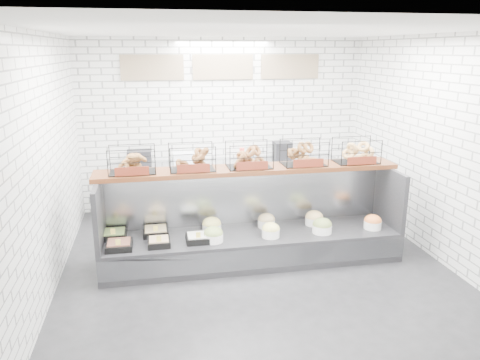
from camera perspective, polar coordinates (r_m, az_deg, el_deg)
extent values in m
plane|color=black|center=(6.26, 2.05, -10.84)|extent=(5.50, 5.50, 0.00)
cube|color=white|center=(8.41, -2.05, 6.78)|extent=(5.00, 0.02, 3.00)
cube|color=white|center=(5.75, -22.90, 1.39)|extent=(0.02, 5.50, 3.00)
cube|color=white|center=(6.76, 23.34, 3.34)|extent=(0.02, 5.50, 3.00)
cube|color=white|center=(5.61, 2.36, 17.75)|extent=(5.00, 5.50, 0.02)
cube|color=tan|center=(8.19, -10.65, 13.33)|extent=(1.05, 0.03, 0.42)
cube|color=tan|center=(8.29, -2.09, 13.60)|extent=(1.05, 0.03, 0.42)
cube|color=tan|center=(8.55, 6.11, 13.59)|extent=(1.05, 0.03, 0.42)
cube|color=black|center=(6.45, 1.47, -8.08)|extent=(4.00, 0.90, 0.40)
cube|color=#93969B|center=(6.05, 2.36, -9.53)|extent=(4.00, 0.03, 0.28)
cube|color=#93969B|center=(6.61, 0.74, -1.91)|extent=(4.00, 0.08, 0.80)
cube|color=black|center=(6.14, -16.82, -4.00)|extent=(0.06, 0.90, 0.80)
cube|color=black|center=(6.91, 17.69, -1.89)|extent=(0.06, 0.90, 0.80)
cube|color=black|center=(6.06, -14.52, -7.74)|extent=(0.32, 0.32, 0.08)
cube|color=brown|center=(6.04, -14.54, -7.44)|extent=(0.27, 0.27, 0.04)
cube|color=#FFE258|center=(5.92, -14.64, -7.37)|extent=(0.06, 0.01, 0.08)
cube|color=black|center=(6.41, -15.11, -6.46)|extent=(0.32, 0.32, 0.08)
cube|color=olive|center=(6.40, -15.13, -6.17)|extent=(0.27, 0.27, 0.04)
cube|color=#FFE258|center=(6.27, -15.23, -6.08)|extent=(0.06, 0.01, 0.08)
cube|color=black|center=(6.04, -9.85, -7.53)|extent=(0.28, 0.28, 0.08)
cube|color=tan|center=(6.02, -9.86, -7.22)|extent=(0.24, 0.24, 0.04)
cube|color=#FFE258|center=(5.91, -9.86, -7.10)|extent=(0.06, 0.01, 0.08)
cube|color=black|center=(6.39, -10.23, -6.24)|extent=(0.33, 0.33, 0.08)
cube|color=tan|center=(6.37, -10.24, -5.94)|extent=(0.28, 0.28, 0.04)
cube|color=#FFE258|center=(6.25, -10.25, -5.86)|extent=(0.06, 0.01, 0.08)
cube|color=black|center=(6.10, -5.18, -7.12)|extent=(0.30, 0.30, 0.08)
cube|color=silver|center=(6.08, -5.19, -6.82)|extent=(0.25, 0.25, 0.04)
cube|color=#FFE258|center=(5.97, -5.10, -6.70)|extent=(0.06, 0.01, 0.08)
cylinder|color=white|center=(6.08, -3.26, -7.01)|extent=(0.25, 0.25, 0.11)
ellipsoid|color=#80994D|center=(6.05, -3.27, -6.49)|extent=(0.25, 0.25, 0.17)
cylinder|color=white|center=(6.40, -3.46, -5.82)|extent=(0.26, 0.26, 0.11)
ellipsoid|color=#E7DF76|center=(6.38, -3.47, -5.31)|extent=(0.25, 0.25, 0.18)
cylinder|color=white|center=(6.23, 3.76, -6.45)|extent=(0.24, 0.24, 0.11)
ellipsoid|color=#E0D872|center=(6.20, 3.77, -5.93)|extent=(0.23, 0.23, 0.16)
cylinder|color=white|center=(6.55, 3.25, -5.28)|extent=(0.24, 0.24, 0.11)
ellipsoid|color=tan|center=(6.53, 3.25, -4.79)|extent=(0.24, 0.24, 0.17)
cylinder|color=white|center=(6.45, 9.96, -5.87)|extent=(0.27, 0.27, 0.11)
ellipsoid|color=olive|center=(6.42, 9.99, -5.37)|extent=(0.26, 0.26, 0.18)
cylinder|color=white|center=(6.72, 9.02, -4.93)|extent=(0.25, 0.25, 0.11)
ellipsoid|color=#E0BC72|center=(6.70, 9.04, -4.45)|extent=(0.25, 0.25, 0.17)
cylinder|color=white|center=(6.75, 15.85, -5.26)|extent=(0.24, 0.24, 0.11)
ellipsoid|color=orange|center=(6.73, 15.89, -4.78)|extent=(0.24, 0.24, 0.17)
cube|color=#401D0D|center=(6.31, 1.10, 1.31)|extent=(4.10, 0.50, 0.06)
cube|color=black|center=(6.14, -13.04, 2.41)|extent=(0.60, 0.38, 0.34)
cube|color=#5E1F11|center=(5.97, -13.04, 1.05)|extent=(0.42, 0.02, 0.11)
cube|color=black|center=(6.16, -5.89, 2.77)|extent=(0.60, 0.38, 0.34)
cube|color=#5E1F11|center=(5.98, -5.69, 1.42)|extent=(0.42, 0.02, 0.11)
cube|color=black|center=(6.27, 1.11, 3.08)|extent=(0.60, 0.38, 0.34)
cube|color=#5E1F11|center=(6.10, 1.50, 1.76)|extent=(0.42, 0.02, 0.11)
cube|color=black|center=(6.47, 7.79, 3.33)|extent=(0.60, 0.38, 0.34)
cube|color=#5E1F11|center=(6.30, 8.33, 2.05)|extent=(0.42, 0.02, 0.11)
cube|color=black|center=(6.75, 13.98, 3.52)|extent=(0.60, 0.38, 0.34)
cube|color=#5E1F11|center=(6.59, 14.65, 2.30)|extent=(0.42, 0.02, 0.11)
cube|color=#93969B|center=(8.33, -1.64, -0.70)|extent=(4.00, 0.60, 0.90)
cube|color=black|center=(8.15, -12.17, 2.71)|extent=(0.40, 0.30, 0.24)
cube|color=silver|center=(8.12, -6.90, 2.69)|extent=(0.35, 0.28, 0.18)
cylinder|color=#DC4437|center=(8.27, 0.24, 3.19)|extent=(0.09, 0.09, 0.22)
cube|color=black|center=(8.43, 5.17, 3.64)|extent=(0.30, 0.30, 0.30)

